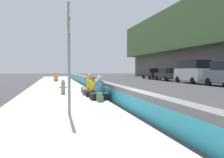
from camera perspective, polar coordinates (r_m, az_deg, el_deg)
ground_plane at (r=8.59m, az=6.14°, el=-8.39°), size 160.00×160.00×0.00m
sidewalk_strip at (r=8.10m, az=-12.04°, el=-8.58°), size 80.00×4.40×0.14m
jersey_barrier at (r=8.52m, az=6.13°, el=-5.59°), size 76.00×0.45×0.85m
route_sign_post at (r=7.91m, az=-10.11°, el=6.75°), size 0.44×0.09×3.60m
fire_hydrant at (r=14.35m, az=-11.49°, el=-1.72°), size 0.26×0.46×0.88m
seated_person_foreground at (r=11.57m, az=-3.04°, el=-3.09°), size 0.75×0.87×1.15m
seated_person_middle at (r=12.96m, az=-4.49°, el=-2.59°), size 0.70×0.80×1.09m
seated_person_rear at (r=13.90m, az=-5.19°, el=-2.10°), size 0.83×0.94×1.21m
seated_person_far at (r=15.11m, az=-5.34°, el=-1.74°), size 0.93×1.02×1.21m
backpack at (r=10.84m, az=-2.93°, el=-4.34°), size 0.32×0.28×0.40m
construction_barrel at (r=29.85m, az=-13.13°, el=0.43°), size 0.54×0.54×0.95m
parked_car_fourth at (r=28.51m, az=18.51°, el=1.76°), size 5.12×2.13×2.56m
parked_car_midline at (r=33.80m, az=12.89°, el=1.07°), size 4.52×1.99×1.71m
parked_car_far at (r=39.00m, az=9.39°, el=1.26°), size 4.56×2.07×1.71m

